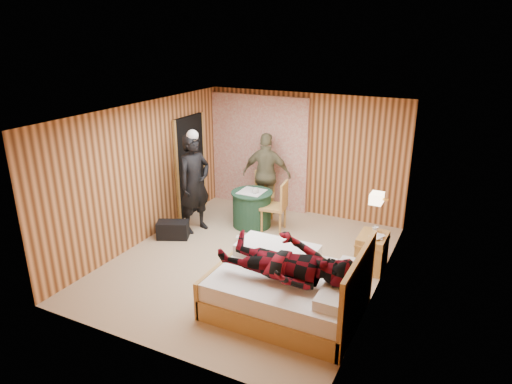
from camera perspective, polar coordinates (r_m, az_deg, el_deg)
The scene contains 23 objects.
floor at distance 7.74m, azimuth -0.91°, elevation -8.65°, with size 4.20×5.00×0.01m, color tan.
ceiling at distance 6.90m, azimuth -1.03°, elevation 9.91°, with size 4.20×5.00×0.01m, color white.
wall_back at distance 9.42m, azimuth 6.04°, elevation 4.70°, with size 4.20×0.02×2.50m, color #DF9355.
wall_left at distance 8.35m, azimuth -13.90°, elevation 2.25°, with size 0.02×5.00×2.50m, color #DF9355.
wall_right at distance 6.59m, azimuth 15.50°, elevation -2.64°, with size 0.02×5.00×2.50m, color #DF9355.
curtain at distance 9.74m, azimuth 0.35°, elevation 5.03°, with size 2.20×0.08×2.40m, color beige.
doorway at distance 9.45m, azimuth -8.21°, elevation 3.25°, with size 0.06×0.90×2.05m, color black.
wall_lamp at distance 7.02m, azimuth 14.87°, elevation -0.76°, with size 0.26×0.24×0.16m.
bed at distance 6.42m, azimuth 4.20°, elevation -11.98°, with size 2.00×1.56×1.07m.
nightstand at distance 7.62m, azimuth 14.26°, elevation -7.19°, with size 0.45×0.61×0.59m.
round_table at distance 8.93m, azimuth -0.52°, elevation -2.07°, with size 0.80×0.80×0.71m.
chair_far at distance 9.41m, azimuth 1.06°, elevation 0.28°, with size 0.55×0.55×0.93m.
chair_near at distance 8.63m, azimuth 2.78°, elevation -1.37°, with size 0.50×0.50×0.99m.
duffel_bag at distance 8.62m, azimuth -10.34°, elevation -4.67°, with size 0.57×0.30×0.32m, color black.
sneaker_left at distance 8.30m, azimuth -1.45°, elevation -6.04°, with size 0.30×0.12×0.13m, color silver.
sneaker_right at distance 7.89m, azimuth -0.80°, elevation -7.48°, with size 0.31×0.12×0.14m, color silver.
woman_standing at distance 8.61m, azimuth -7.67°, elevation 1.06°, with size 0.69×0.45×1.89m, color black.
man_at_table at distance 9.33m, azimuth 1.34°, elevation 2.19°, with size 1.01×0.42×1.72m, color #6B6647.
man_on_bed at distance 5.90m, azimuth 3.73°, elevation -7.68°, with size 1.77×0.67×0.86m, color #610912.
book_lower at distance 7.45m, azimuth 14.36°, elevation -5.33°, with size 0.17×0.22×0.02m, color silver.
book_upper at distance 7.44m, azimuth 14.38°, elevation -5.19°, with size 0.16×0.22×0.02m, color silver.
cup_nightstand at distance 7.60m, azimuth 14.69°, elevation -4.56°, with size 0.10×0.10×0.09m, color silver.
cup_table at distance 8.70m, azimuth -0.09°, elevation 0.18°, with size 0.12×0.12×0.10m, color silver.
Camera 1 is at (3.13, -6.04, 3.69)m, focal length 32.00 mm.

